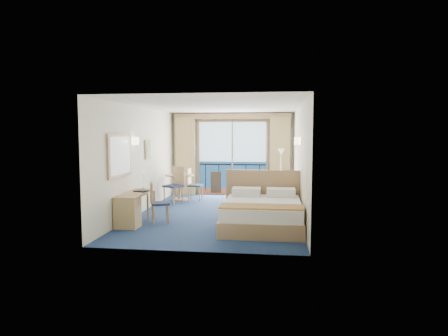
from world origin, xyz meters
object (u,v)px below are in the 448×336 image
round_table (179,181)px  table_chair_a (193,183)px  desk (129,209)px  desk_chair (156,200)px  table_chair_b (176,183)px  bed (262,212)px  floor_lamp (281,161)px  armchair (268,194)px  nightstand (289,203)px

round_table → table_chair_a: table_chair_a is taller
desk → table_chair_a: table_chair_a is taller
desk_chair → table_chair_b: (-0.20, 2.55, 0.08)m
desk → table_chair_b: (0.28, 2.97, 0.22)m
desk → round_table: bearing=86.0°
bed → round_table: (-2.63, 3.24, 0.27)m
bed → table_chair_a: bearing=124.7°
desk → floor_lamp: bearing=51.1°
round_table → armchair: bearing=-14.2°
floor_lamp → table_chair_a: (-2.65, -0.61, -0.63)m
table_chair_a → nightstand: bearing=-120.4°
nightstand → table_chair_a: bearing=146.9°
nightstand → desk: size_ratio=0.41×
bed → round_table: 4.18m
desk → desk_chair: desk_chair is taller
desk → nightstand: bearing=25.6°
armchair → floor_lamp: size_ratio=0.49×
bed → table_chair_b: (-2.60, 2.65, 0.28)m
desk → desk_chair: (0.48, 0.41, 0.15)m
desk_chair → table_chair_a: 3.10m
round_table → table_chair_a: 0.42m
nightstand → round_table: round_table is taller
floor_lamp → table_chair_b: (-3.04, -1.15, -0.57)m
bed → nightstand: (0.61, 1.36, -0.02)m
nightstand → desk: 3.87m
table_chair_b → table_chair_a: bearing=83.6°
desk → round_table: round_table is taller
bed → table_chair_a: bed is taller
desk → bed: bearing=6.3°
round_table → table_chair_b: bearing=-86.8°
armchair → desk: bearing=27.8°
floor_lamp → desk_chair: (-2.84, -3.70, -0.65)m
floor_lamp → table_chair_a: size_ratio=1.61×
armchair → bed: bearing=71.8°
bed → desk: bearing=-173.7°
floor_lamp → desk_chair: floor_lamp is taller
floor_lamp → table_chair_a: 2.79m
floor_lamp → table_chair_a: bearing=-167.1°
desk_chair → round_table: (-0.23, 3.14, 0.07)m
desk_chair → table_chair_a: size_ratio=0.97×
armchair → table_chair_b: size_ratio=0.71×
nightstand → floor_lamp: floor_lamp is taller
floor_lamp → armchair: bearing=-105.9°
nightstand → armchair: armchair is taller
floor_lamp → round_table: bearing=-169.7°
armchair → floor_lamp: (0.35, 1.24, 0.83)m
nightstand → desk: bearing=-154.4°
armchair → desk_chair: desk_chair is taller
armchair → floor_lamp: 1.54m
table_chair_a → round_table: bearing=86.3°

